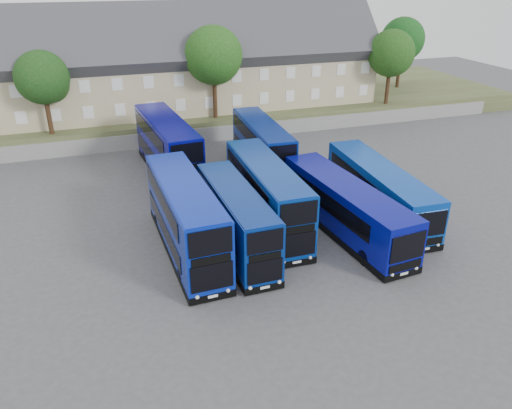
{
  "coord_description": "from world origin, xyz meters",
  "views": [
    {
      "loc": [
        -10.15,
        -23.98,
        16.3
      ],
      "look_at": [
        -0.81,
        3.87,
        2.2
      ],
      "focal_mm": 35.0,
      "sensor_mm": 36.0,
      "label": 1
    }
  ],
  "objects_px": {
    "tree_mid": "(215,57)",
    "tree_east": "(392,55)",
    "dd_front_mid": "(236,221)",
    "coach_east_a": "(345,209)",
    "dd_front_left": "(186,219)",
    "tree_far": "(403,41)",
    "tree_west": "(44,79)"
  },
  "relations": [
    {
      "from": "dd_front_mid",
      "to": "tree_east",
      "type": "relative_size",
      "value": 1.26
    },
    {
      "from": "coach_east_a",
      "to": "tree_east",
      "type": "height_order",
      "value": "tree_east"
    },
    {
      "from": "dd_front_mid",
      "to": "tree_west",
      "type": "bearing_deg",
      "value": 115.09
    },
    {
      "from": "dd_front_left",
      "to": "tree_west",
      "type": "height_order",
      "value": "tree_west"
    },
    {
      "from": "coach_east_a",
      "to": "tree_west",
      "type": "bearing_deg",
      "value": 124.26
    },
    {
      "from": "dd_front_left",
      "to": "dd_front_mid",
      "type": "xyz_separation_m",
      "value": [
        3.0,
        -0.76,
        -0.26
      ]
    },
    {
      "from": "dd_front_left",
      "to": "coach_east_a",
      "type": "height_order",
      "value": "dd_front_left"
    },
    {
      "from": "tree_far",
      "to": "dd_front_mid",
      "type": "bearing_deg",
      "value": -135.99
    },
    {
      "from": "tree_far",
      "to": "dd_front_left",
      "type": "bearing_deg",
      "value": -139.38
    },
    {
      "from": "coach_east_a",
      "to": "tree_far",
      "type": "distance_m",
      "value": 38.23
    },
    {
      "from": "coach_east_a",
      "to": "dd_front_left",
      "type": "bearing_deg",
      "value": 170.2
    },
    {
      "from": "dd_front_left",
      "to": "tree_west",
      "type": "distance_m",
      "value": 23.93
    },
    {
      "from": "dd_front_mid",
      "to": "coach_east_a",
      "type": "distance_m",
      "value": 7.54
    },
    {
      "from": "tree_far",
      "to": "tree_west",
      "type": "bearing_deg",
      "value": -170.54
    },
    {
      "from": "tree_west",
      "to": "dd_front_left",
      "type": "bearing_deg",
      "value": -69.38
    },
    {
      "from": "dd_front_mid",
      "to": "tree_east",
      "type": "xyz_separation_m",
      "value": [
        24.75,
        22.7,
        5.4
      ]
    },
    {
      "from": "dd_front_left",
      "to": "tree_mid",
      "type": "height_order",
      "value": "tree_mid"
    },
    {
      "from": "tree_mid",
      "to": "tree_east",
      "type": "distance_m",
      "value": 20.02
    },
    {
      "from": "tree_east",
      "to": "tree_far",
      "type": "height_order",
      "value": "tree_far"
    },
    {
      "from": "tree_mid",
      "to": "tree_east",
      "type": "bearing_deg",
      "value": -1.43
    },
    {
      "from": "dd_front_left",
      "to": "dd_front_mid",
      "type": "relative_size",
      "value": 1.13
    },
    {
      "from": "dd_front_left",
      "to": "tree_east",
      "type": "xyz_separation_m",
      "value": [
        27.75,
        21.94,
        5.14
      ]
    },
    {
      "from": "tree_east",
      "to": "tree_far",
      "type": "xyz_separation_m",
      "value": [
        6.0,
        7.0,
        0.34
      ]
    },
    {
      "from": "dd_front_left",
      "to": "tree_west",
      "type": "bearing_deg",
      "value": 108.55
    },
    {
      "from": "coach_east_a",
      "to": "tree_east",
      "type": "xyz_separation_m",
      "value": [
        17.21,
        22.78,
        5.69
      ]
    },
    {
      "from": "tree_mid",
      "to": "coach_east_a",
      "type": "bearing_deg",
      "value": -83.17
    },
    {
      "from": "dd_front_left",
      "to": "tree_east",
      "type": "relative_size",
      "value": 1.42
    },
    {
      "from": "tree_far",
      "to": "coach_east_a",
      "type": "bearing_deg",
      "value": -127.94
    },
    {
      "from": "dd_front_mid",
      "to": "tree_mid",
      "type": "relative_size",
      "value": 1.12
    },
    {
      "from": "tree_far",
      "to": "tree_mid",
      "type": "bearing_deg",
      "value": -165.96
    },
    {
      "from": "coach_east_a",
      "to": "tree_mid",
      "type": "distance_m",
      "value": 24.29
    },
    {
      "from": "tree_mid",
      "to": "dd_front_mid",
      "type": "bearing_deg",
      "value": -101.57
    }
  ]
}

